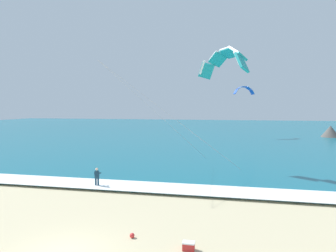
% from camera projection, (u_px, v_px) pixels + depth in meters
% --- Properties ---
extents(sea, '(200.00, 120.00, 0.20)m').
position_uv_depth(sea, '(200.00, 130.00, 80.97)').
color(sea, '#146075').
rests_on(sea, ground).
extents(surf_foam, '(200.00, 2.98, 0.04)m').
position_uv_depth(surf_foam, '(136.00, 186.00, 23.27)').
color(surf_foam, white).
rests_on(surf_foam, sea).
extents(surfboard, '(0.68, 1.46, 0.09)m').
position_uv_depth(surfboard, '(97.00, 188.00, 23.50)').
color(surfboard, '#239EC6').
rests_on(surfboard, ground).
extents(kitesurfer, '(0.58, 0.58, 1.69)m').
position_uv_depth(kitesurfer, '(97.00, 177.00, 23.45)').
color(kitesurfer, '#143347').
rests_on(kitesurfer, ground).
extents(kite_primary, '(12.29, 9.45, 11.16)m').
position_uv_depth(kite_primary, '(225.00, 60.00, 27.42)').
color(kite_primary, teal).
extents(kite_distant, '(4.74, 3.77, 1.84)m').
position_uv_depth(kite_distant, '(244.00, 89.00, 61.31)').
color(kite_distant, blue).
extents(cooler_box, '(0.58, 0.38, 0.40)m').
position_uv_depth(cooler_box, '(189.00, 246.00, 13.30)').
color(cooler_box, red).
rests_on(cooler_box, ground).
extents(beach_ball, '(0.25, 0.25, 0.25)m').
position_uv_depth(beach_ball, '(132.00, 235.00, 14.57)').
color(beach_ball, red).
rests_on(beach_ball, ground).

